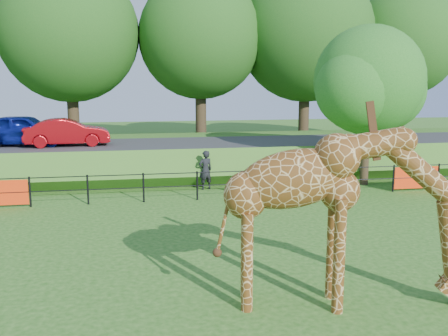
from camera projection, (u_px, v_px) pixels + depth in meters
The scene contains 10 objects.
ground at pixel (242, 283), 11.13m from camera, with size 90.00×90.00×0.00m, color #225715.
giraffe at pixel (345, 218), 9.76m from camera, with size 5.08×0.93×3.63m, color #5E3613, non-canonical shape.
perimeter_fence at pixel (197, 186), 18.78m from camera, with size 28.07×0.10×1.10m, color black, non-canonical shape.
embankment at pixel (179, 154), 26.04m from camera, with size 40.00×9.00×1.30m, color #225715.
road at pixel (182, 144), 24.46m from camera, with size 40.00×5.00×0.12m, color #2E2F31.
car_blue at pixel (25, 130), 23.47m from camera, with size 1.74×4.33×1.48m, color #122094.
car_red at pixel (67, 132), 23.35m from camera, with size 1.35×3.88×1.28m, color #A60B12.
visitor at pixel (206, 170), 20.57m from camera, with size 0.59×0.39×1.62m, color black.
tree_east at pixel (370, 85), 21.03m from camera, with size 5.40×4.71×6.76m.
bg_tree_line at pixel (199, 36), 31.53m from camera, with size 37.30×8.80×11.82m.
Camera 1 is at (-2.24, -10.27, 4.48)m, focal length 40.00 mm.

